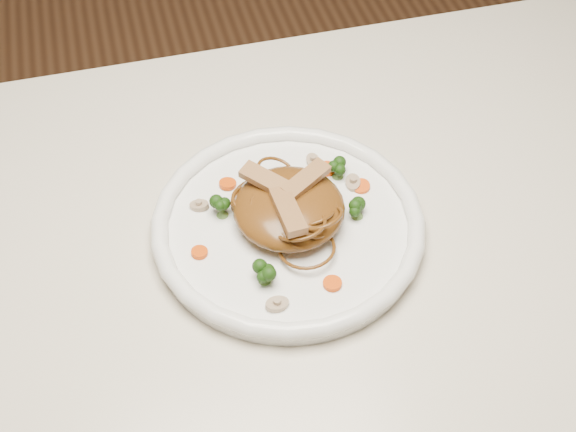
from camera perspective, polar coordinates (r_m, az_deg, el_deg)
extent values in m
cube|color=beige|center=(0.86, -1.70, -4.46)|extent=(1.20, 0.80, 0.04)
cylinder|color=brown|center=(1.50, 15.87, 1.50)|extent=(0.06, 0.06, 0.71)
cylinder|color=white|center=(0.86, 0.00, -0.96)|extent=(0.32, 0.32, 0.02)
ellipsoid|color=#623312|center=(0.85, 0.07, 0.63)|extent=(0.16, 0.16, 0.04)
cube|color=#A1744C|center=(0.84, 1.37, 2.78)|extent=(0.06, 0.05, 0.01)
cube|color=#A1744C|center=(0.84, -1.54, 2.67)|extent=(0.06, 0.06, 0.01)
cube|color=#A1744C|center=(0.81, 0.01, 0.38)|extent=(0.03, 0.07, 0.01)
cylinder|color=#DE5608|center=(0.91, 2.99, 3.57)|extent=(0.02, 0.02, 0.00)
cylinder|color=#DE5608|center=(0.83, -6.70, -2.74)|extent=(0.02, 0.02, 0.00)
cylinder|color=#DE5608|center=(0.90, 5.53, 2.24)|extent=(0.03, 0.03, 0.00)
cylinder|color=#DE5608|center=(0.90, -4.58, 2.44)|extent=(0.03, 0.03, 0.00)
cylinder|color=#DE5608|center=(0.80, 3.37, -5.10)|extent=(0.03, 0.03, 0.00)
cylinder|color=#BEAD8F|center=(0.79, -0.83, -6.67)|extent=(0.03, 0.03, 0.01)
cylinder|color=#BEAD8F|center=(0.90, 4.93, 2.51)|extent=(0.03, 0.03, 0.01)
cylinder|color=#BEAD8F|center=(0.88, -6.71, 0.79)|extent=(0.03, 0.03, 0.01)
cylinder|color=#BEAD8F|center=(0.92, 1.91, 4.17)|extent=(0.02, 0.02, 0.01)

